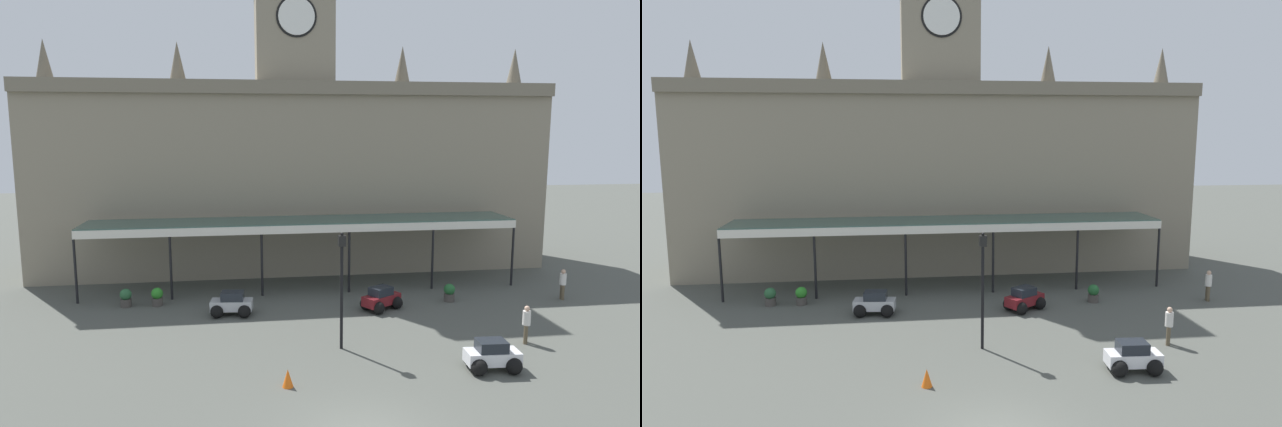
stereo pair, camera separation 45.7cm
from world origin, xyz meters
TOP-DOWN VIEW (x-y plane):
  - station_building at (0.00, 21.87)m, footprint 32.59×6.84m
  - entrance_canopy at (0.00, 16.22)m, footprint 24.64×3.26m
  - car_maroon_sedan at (3.51, 11.74)m, footprint 2.25×2.10m
  - car_white_sedan at (5.92, 4.10)m, footprint 2.10×1.60m
  - car_silver_sedan at (-4.08, 11.94)m, footprint 2.14×1.67m
  - pedestrian_beside_cars at (13.69, 12.00)m, footprint 0.34×0.38m
  - pedestrian_near_entrance at (8.57, 6.44)m, footprint 0.34×0.36m
  - victorian_lamppost at (0.56, 6.97)m, footprint 0.30×0.30m
  - traffic_cone at (-1.97, 3.78)m, footprint 0.40×0.40m
  - planter_near_kerb at (-9.57, 14.02)m, footprint 0.60×0.60m
  - planter_by_canopy at (7.47, 12.53)m, footprint 0.60×0.60m
  - planter_forecourt_centre at (-7.98, 13.97)m, footprint 0.60×0.60m

SIDE VIEW (x-z plane):
  - traffic_cone at x=-1.97m, z-range 0.00..0.67m
  - planter_near_kerb at x=-9.57m, z-range 0.01..0.97m
  - planter_by_canopy at x=7.47m, z-range 0.01..0.97m
  - planter_forecourt_centre at x=-7.98m, z-range 0.01..0.97m
  - car_maroon_sedan at x=3.51m, z-range -0.09..1.10m
  - car_white_sedan at x=5.92m, z-range -0.09..1.10m
  - car_silver_sedan at x=-4.08m, z-range -0.09..1.10m
  - pedestrian_beside_cars at x=13.69m, z-range 0.07..1.74m
  - pedestrian_near_entrance at x=8.57m, z-range 0.07..1.74m
  - victorian_lamppost at x=0.56m, z-range 0.60..5.59m
  - entrance_canopy at x=0.00m, z-range 1.84..5.84m
  - station_building at x=0.00m, z-range -2.93..16.29m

